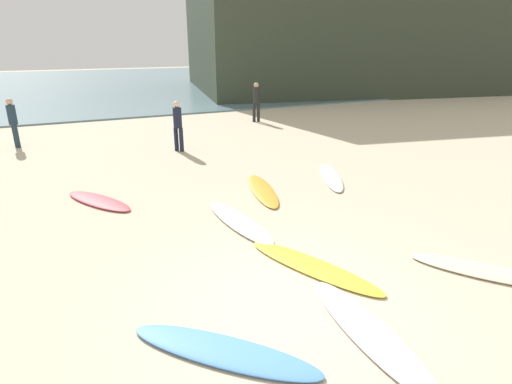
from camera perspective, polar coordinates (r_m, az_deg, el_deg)
The scene contains 14 objects.
ground_plane at distance 6.06m, azimuth 3.80°, elevation -15.09°, with size 120.00×120.00×0.00m, color beige.
ocean_water at distance 40.95m, azimuth -22.40°, elevation 13.56°, with size 120.00×40.00×0.08m, color slate.
coastal_headland at distance 35.79m, azimuth 13.07°, elevation 21.37°, with size 24.19×16.05×9.49m, color #333D2D.
surfboard_0 at distance 11.45m, azimuth 10.23°, elevation 2.06°, with size 0.49×2.50×0.07m, color white.
surfboard_1 at distance 5.69m, azimuth 15.21°, elevation -18.00°, with size 0.56×2.46×0.08m, color white.
surfboard_2 at distance 6.93m, azimuth 7.75°, elevation -10.05°, with size 0.54×2.55×0.07m, color yellow.
surfboard_3 at distance 5.26m, azimuth -4.48°, elevation -20.89°, with size 0.54×2.41×0.07m, color #508FD7.
surfboard_4 at distance 10.24m, azimuth 0.92°, elevation 0.26°, with size 0.53×2.48×0.07m, color gold.
surfboard_5 at distance 10.20m, azimuth -20.73°, elevation -1.13°, with size 0.56×2.12×0.08m, color #DB464F.
surfboard_6 at distance 7.67m, azimuth 28.83°, elevation -9.41°, with size 0.59×2.25×0.07m, color beige.
surfboard_7 at distance 8.48m, azimuth -2.34°, elevation -4.01°, with size 0.57×2.50×0.08m, color silver.
beachgoer_near at distance 14.19m, azimuth -10.66°, elevation 9.17°, with size 0.40×0.40×1.67m.
beachgoer_mid at distance 16.72m, azimuth -30.32°, elevation 8.44°, with size 0.35×0.35×1.69m.
beachgoer_far at distance 19.43m, azimuth 0.04°, elevation 12.48°, with size 0.35×0.35×1.77m.
Camera 1 is at (-2.47, -4.32, 3.46)m, focal length 29.23 mm.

